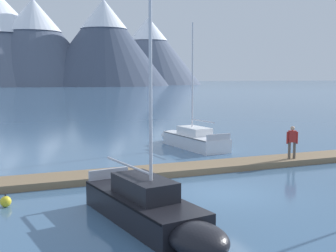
{
  "coord_description": "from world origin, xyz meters",
  "views": [
    {
      "loc": [
        -7.69,
        -14.61,
        4.55
      ],
      "look_at": [
        0.0,
        6.0,
        2.0
      ],
      "focal_mm": 46.14,
      "sensor_mm": 36.0,
      "label": 1
    }
  ],
  "objects_px": {
    "sailboat_mid_dock_port": "(191,138)",
    "mooring_buoy_channel_marker": "(6,201)",
    "person_on_dock": "(292,140)",
    "sailboat_second_berth": "(151,208)"
  },
  "relations": [
    {
      "from": "person_on_dock",
      "to": "mooring_buoy_channel_marker",
      "type": "bearing_deg",
      "value": -169.15
    },
    {
      "from": "sailboat_mid_dock_port",
      "to": "person_on_dock",
      "type": "xyz_separation_m",
      "value": [
        2.67,
        -6.93,
        0.72
      ]
    },
    {
      "from": "person_on_dock",
      "to": "mooring_buoy_channel_marker",
      "type": "relative_size",
      "value": 3.63
    },
    {
      "from": "sailboat_second_berth",
      "to": "sailboat_mid_dock_port",
      "type": "relative_size",
      "value": 1.06
    },
    {
      "from": "sailboat_mid_dock_port",
      "to": "mooring_buoy_channel_marker",
      "type": "distance_m",
      "value": 14.76
    },
    {
      "from": "sailboat_mid_dock_port",
      "to": "mooring_buoy_channel_marker",
      "type": "xyz_separation_m",
      "value": [
        -11.22,
        -9.59,
        -0.35
      ]
    },
    {
      "from": "sailboat_mid_dock_port",
      "to": "mooring_buoy_channel_marker",
      "type": "height_order",
      "value": "sailboat_mid_dock_port"
    },
    {
      "from": "sailboat_mid_dock_port",
      "to": "person_on_dock",
      "type": "relative_size",
      "value": 4.66
    },
    {
      "from": "person_on_dock",
      "to": "mooring_buoy_channel_marker",
      "type": "height_order",
      "value": "person_on_dock"
    },
    {
      "from": "person_on_dock",
      "to": "sailboat_second_berth",
      "type": "bearing_deg",
      "value": -147.07
    }
  ]
}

